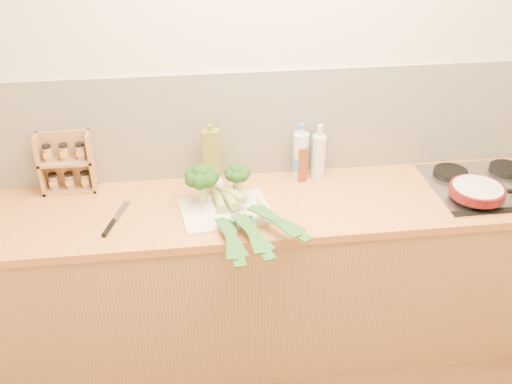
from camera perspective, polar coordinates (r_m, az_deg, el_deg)
room_shell at (r=2.82m, az=2.03°, el=6.87°), size 3.50×3.50×3.50m
counter at (r=2.96m, az=2.67°, el=-8.30°), size 3.20×0.62×0.90m
gas_hob at (r=3.02m, az=22.34°, el=0.67°), size 0.58×0.50×0.04m
chopping_board at (r=2.61m, az=-3.04°, el=-1.90°), size 0.44×0.34×0.01m
broccoli_left at (r=2.60m, az=-5.47°, el=1.49°), size 0.16×0.16×0.20m
broccoli_right at (r=2.64m, az=-1.88°, el=1.74°), size 0.12×0.12×0.18m
leek_front at (r=2.59m, az=-3.47°, el=-1.54°), size 0.13×0.73×0.04m
leek_mid at (r=2.56m, az=-2.15°, el=-1.42°), size 0.22×0.68×0.04m
leek_back at (r=2.56m, az=-1.04°, el=-0.92°), size 0.40×0.57×0.04m
chefs_knife at (r=2.60m, az=-14.21°, el=-3.10°), size 0.11×0.29×0.02m
skillet at (r=2.85m, az=21.30°, el=0.14°), size 0.37×0.26×0.04m
spice_rack at (r=2.87m, az=-18.34°, el=2.55°), size 0.25×0.10×0.30m
oil_tin at (r=2.76m, az=-4.46°, el=3.41°), size 0.08×0.05×0.32m
glass_bottle at (r=2.86m, az=6.27°, el=3.65°), size 0.07×0.07×0.28m
amber_bottle at (r=2.84m, az=4.54°, el=3.00°), size 0.06×0.06×0.23m
water_bottle at (r=2.83m, az=4.45°, el=3.44°), size 0.08×0.08×0.28m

